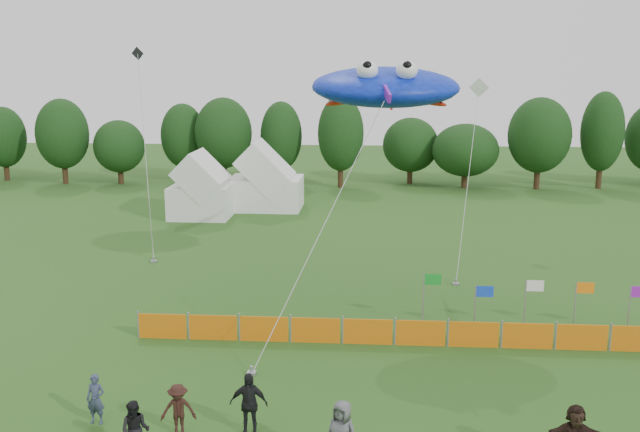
# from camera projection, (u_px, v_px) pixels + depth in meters

# --- Properties ---
(treeline) EXTENTS (104.57, 8.78, 8.36)m
(treeline) POSITION_uv_depth(u_px,v_px,m) (370.00, 140.00, 63.51)
(treeline) COLOR #382314
(treeline) RESTS_ON ground
(tent_left) EXTENTS (4.25, 4.25, 3.75)m
(tent_left) POSITION_uv_depth(u_px,v_px,m) (202.00, 190.00, 50.59)
(tent_left) COLOR white
(tent_left) RESTS_ON ground
(tent_right) EXTENTS (5.46, 4.37, 3.86)m
(tent_right) POSITION_uv_depth(u_px,v_px,m) (266.00, 183.00, 53.56)
(tent_right) COLOR white
(tent_right) RESTS_ON ground
(barrier_fence) EXTENTS (21.90, 0.06, 1.00)m
(barrier_fence) POSITION_uv_depth(u_px,v_px,m) (420.00, 333.00, 27.06)
(barrier_fence) COLOR #CB630B
(barrier_fence) RESTS_ON ground
(flag_row) EXTENTS (8.73, 0.70, 2.18)m
(flag_row) POSITION_uv_depth(u_px,v_px,m) (529.00, 298.00, 28.40)
(flag_row) COLOR gray
(flag_row) RESTS_ON ground
(spectator_a) EXTENTS (0.59, 0.41, 1.53)m
(spectator_a) POSITION_uv_depth(u_px,v_px,m) (96.00, 399.00, 21.06)
(spectator_a) COLOR #303751
(spectator_a) RESTS_ON ground
(spectator_b) EXTENTS (0.82, 0.65, 1.67)m
(spectator_b) POSITION_uv_depth(u_px,v_px,m) (135.00, 431.00, 19.08)
(spectator_b) COLOR black
(spectator_b) RESTS_ON ground
(spectator_c) EXTENTS (1.10, 0.74, 1.57)m
(spectator_c) POSITION_uv_depth(u_px,v_px,m) (178.00, 410.00, 20.34)
(spectator_c) COLOR black
(spectator_c) RESTS_ON ground
(spectator_d) EXTENTS (1.10, 0.46, 1.88)m
(spectator_d) POSITION_uv_depth(u_px,v_px,m) (249.00, 404.00, 20.38)
(spectator_d) COLOR black
(spectator_d) RESTS_ON ground
(stingray_kite) EXTENTS (8.30, 16.24, 10.74)m
(stingray_kite) POSITION_uv_depth(u_px,v_px,m) (387.00, 87.00, 30.30)
(stingray_kite) COLOR #102FE5
(stingray_kite) RESTS_ON ground
(small_kite_white) EXTENTS (3.00, 11.14, 9.85)m
(small_kite_white) POSITION_uv_depth(u_px,v_px,m) (473.00, 137.00, 40.81)
(small_kite_white) COLOR white
(small_kite_white) RESTS_ON ground
(small_kite_dark) EXTENTS (4.09, 9.92, 11.78)m
(small_kite_dark) POSITION_uv_depth(u_px,v_px,m) (144.00, 131.00, 43.22)
(small_kite_dark) COLOR black
(small_kite_dark) RESTS_ON ground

